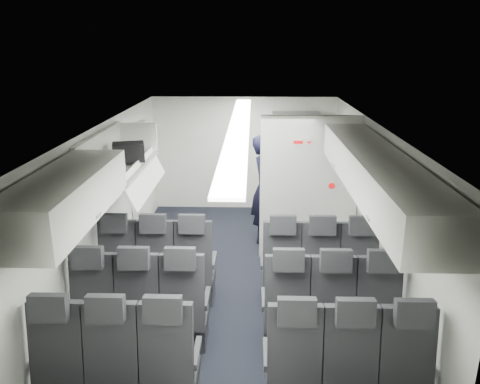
# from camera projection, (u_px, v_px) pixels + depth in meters

# --- Properties ---
(cabin_shell) EXTENTS (3.41, 6.01, 2.16)m
(cabin_shell) POSITION_uv_depth(u_px,v_px,m) (239.00, 203.00, 6.01)
(cabin_shell) COLOR black
(cabin_shell) RESTS_ON ground
(seat_row_front) EXTENTS (3.33, 0.56, 1.24)m
(seat_row_front) POSITION_uv_depth(u_px,v_px,m) (238.00, 273.00, 5.73)
(seat_row_front) COLOR black
(seat_row_front) RESTS_ON cabin_shell
(seat_row_mid) EXTENTS (3.33, 0.56, 1.24)m
(seat_row_mid) POSITION_uv_depth(u_px,v_px,m) (235.00, 314.00, 4.87)
(seat_row_mid) COLOR black
(seat_row_mid) RESTS_ON cabin_shell
(seat_row_rear) EXTENTS (3.33, 0.56, 1.24)m
(seat_row_rear) POSITION_uv_depth(u_px,v_px,m) (231.00, 372.00, 4.01)
(seat_row_rear) COLOR black
(seat_row_rear) RESTS_ON cabin_shell
(overhead_bin_left_rear) EXTENTS (0.53, 1.80, 0.40)m
(overhead_bin_left_rear) POSITION_uv_depth(u_px,v_px,m) (66.00, 197.00, 3.92)
(overhead_bin_left_rear) COLOR white
(overhead_bin_left_rear) RESTS_ON cabin_shell
(overhead_bin_left_front_open) EXTENTS (0.64, 1.70, 0.72)m
(overhead_bin_left_front_open) POSITION_uv_depth(u_px,v_px,m) (119.00, 161.00, 5.63)
(overhead_bin_left_front_open) COLOR #9E9E93
(overhead_bin_left_front_open) RESTS_ON cabin_shell
(overhead_bin_right_rear) EXTENTS (0.53, 1.80, 0.40)m
(overhead_bin_right_rear) POSITION_uv_depth(u_px,v_px,m) (402.00, 200.00, 3.85)
(overhead_bin_right_rear) COLOR white
(overhead_bin_right_rear) RESTS_ON cabin_shell
(overhead_bin_right_front) EXTENTS (0.53, 1.70, 0.40)m
(overhead_bin_right_front) POSITION_uv_depth(u_px,v_px,m) (357.00, 153.00, 5.51)
(overhead_bin_right_front) COLOR white
(overhead_bin_right_front) RESTS_ON cabin_shell
(bulkhead_partition) EXTENTS (1.40, 0.15, 2.13)m
(bulkhead_partition) POSITION_uv_depth(u_px,v_px,m) (308.00, 189.00, 6.76)
(bulkhead_partition) COLOR white
(bulkhead_partition) RESTS_ON cabin_shell
(galley_unit) EXTENTS (0.85, 0.52, 1.90)m
(galley_unit) POSITION_uv_depth(u_px,v_px,m) (295.00, 164.00, 8.63)
(galley_unit) COLOR #939399
(galley_unit) RESTS_ON cabin_shell
(boarding_door) EXTENTS (0.12, 1.27, 1.86)m
(boarding_door) POSITION_uv_depth(u_px,v_px,m) (141.00, 181.00, 7.59)
(boarding_door) COLOR silver
(boarding_door) RESTS_ON cabin_shell
(flight_attendant) EXTENTS (0.50, 0.69, 1.74)m
(flight_attendant) POSITION_uv_depth(u_px,v_px,m) (265.00, 189.00, 7.45)
(flight_attendant) COLOR black
(flight_attendant) RESTS_ON ground
(carry_on_bag) EXTENTS (0.43, 0.35, 0.23)m
(carry_on_bag) POSITION_uv_depth(u_px,v_px,m) (129.00, 152.00, 5.74)
(carry_on_bag) COLOR black
(carry_on_bag) RESTS_ON overhead_bin_left_front_open
(papers) EXTENTS (0.20, 0.03, 0.14)m
(papers) POSITION_uv_depth(u_px,v_px,m) (277.00, 182.00, 7.36)
(papers) COLOR white
(papers) RESTS_ON flight_attendant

